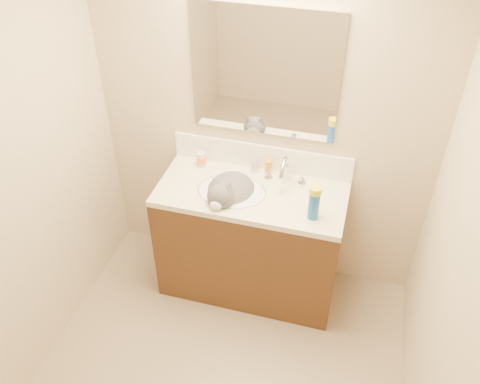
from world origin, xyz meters
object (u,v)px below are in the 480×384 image
Objects in this scene: faucet at (284,173)px; spray_can at (314,206)px; basin at (232,200)px; vanity_cabinet at (250,243)px; cat at (229,194)px; amber_bottle at (268,167)px; silver_jar at (255,168)px; pill_bottle at (201,159)px.

spray_can is (0.23, -0.28, 0.00)m from faucet.
faucet is at bearing 129.82° from spray_can.
spray_can is (0.53, -0.11, 0.16)m from basin.
faucet is (0.18, 0.14, 0.54)m from vanity_cabinet.
cat is (-0.01, -0.01, 0.05)m from basin.
cat reaches higher than amber_bottle.
spray_can is (0.41, -0.14, 0.54)m from vanity_cabinet.
faucet reaches higher than basin.
amber_bottle is (0.06, 0.21, 0.50)m from vanity_cabinet.
silver_jar is at bearing 70.24° from basin.
amber_bottle is at bearing 52.96° from basin.
vanity_cabinet is 0.55m from amber_bottle.
basin is 4.46× the size of pill_bottle.
cat is 7.29× the size of silver_jar.
cat reaches higher than silver_jar.
amber_bottle is at bearing 135.31° from spray_can.
spray_can is at bearing -22.03° from pill_bottle.
faucet reaches higher than spray_can.
pill_bottle is 0.87m from spray_can.
spray_can reaches higher than pill_bottle.
cat is 0.57m from spray_can.
vanity_cabinet is 0.69m from spray_can.
silver_jar is at bearing 74.56° from cat.
spray_can reaches higher than amber_bottle.
amber_bottle is at bearing 74.04° from vanity_cabinet.
basin is 1.61× the size of faucet.
silver_jar is 0.57m from spray_can.
vanity_cabinet is 6.72× the size of spray_can.
basin is at bearing -127.04° from amber_bottle.
spray_can is at bearing -50.18° from faucet.
spray_can reaches higher than basin.
pill_bottle is 0.45m from amber_bottle.
basin is 0.57m from spray_can.
cat is at bearing -128.39° from amber_bottle.
pill_bottle is 0.56× the size of spray_can.
pill_bottle is (-0.27, 0.22, 0.12)m from basin.
spray_can is (0.55, -0.10, 0.11)m from cat.
cat is 0.35m from pill_bottle.
cat reaches higher than basin.
faucet is 0.36m from spray_can.
amber_bottle is at bearing 2.83° from pill_bottle.
faucet is at bearing 29.12° from basin.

